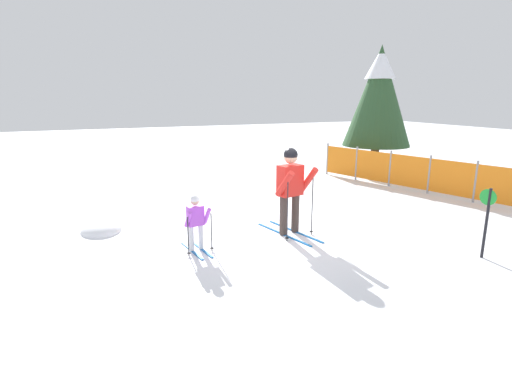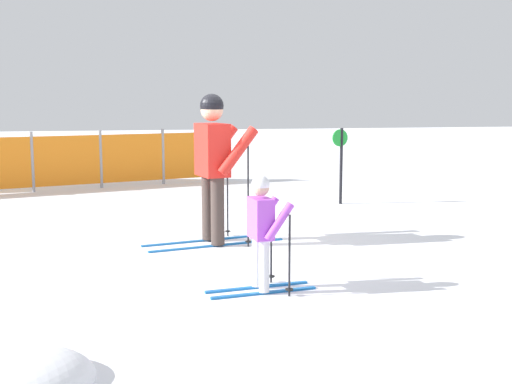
{
  "view_description": "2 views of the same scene",
  "coord_description": "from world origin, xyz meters",
  "px_view_note": "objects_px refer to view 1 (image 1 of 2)",
  "views": [
    {
      "loc": [
        6.93,
        -3.58,
        2.79
      ],
      "look_at": [
        0.23,
        -0.62,
        1.02
      ],
      "focal_mm": 28.0,
      "sensor_mm": 36.0,
      "label": 1
    },
    {
      "loc": [
        -1.07,
        -7.27,
        1.71
      ],
      "look_at": [
        0.29,
        -0.9,
        0.78
      ],
      "focal_mm": 45.0,
      "sensor_mm": 36.0,
      "label": 2
    }
  ],
  "objects_px": {
    "skier_adult": "(291,184)",
    "trail_marker": "(487,215)",
    "skier_child": "(196,219)",
    "conifer_far": "(379,95)",
    "safety_fence": "(409,171)"
  },
  "relations": [
    {
      "from": "skier_adult",
      "to": "conifer_far",
      "type": "distance_m",
      "value": 8.25
    },
    {
      "from": "skier_adult",
      "to": "trail_marker",
      "type": "xyz_separation_m",
      "value": [
        2.47,
        2.51,
        -0.28
      ]
    },
    {
      "from": "conifer_far",
      "to": "trail_marker",
      "type": "relative_size",
      "value": 3.63
    },
    {
      "from": "conifer_far",
      "to": "trail_marker",
      "type": "height_order",
      "value": "conifer_far"
    },
    {
      "from": "skier_adult",
      "to": "safety_fence",
      "type": "height_order",
      "value": "skier_adult"
    },
    {
      "from": "skier_child",
      "to": "conifer_far",
      "type": "bearing_deg",
      "value": 114.14
    },
    {
      "from": "conifer_far",
      "to": "trail_marker",
      "type": "bearing_deg",
      "value": -27.16
    },
    {
      "from": "trail_marker",
      "to": "skier_child",
      "type": "bearing_deg",
      "value": -117.33
    },
    {
      "from": "skier_adult",
      "to": "safety_fence",
      "type": "relative_size",
      "value": 0.29
    },
    {
      "from": "trail_marker",
      "to": "safety_fence",
      "type": "bearing_deg",
      "value": 149.39
    },
    {
      "from": "skier_adult",
      "to": "trail_marker",
      "type": "relative_size",
      "value": 1.42
    },
    {
      "from": "skier_child",
      "to": "trail_marker",
      "type": "distance_m",
      "value": 5.1
    },
    {
      "from": "skier_child",
      "to": "safety_fence",
      "type": "distance_m",
      "value": 7.55
    },
    {
      "from": "safety_fence",
      "to": "conifer_far",
      "type": "xyz_separation_m",
      "value": [
        -2.91,
        1.14,
        2.26
      ]
    },
    {
      "from": "conifer_far",
      "to": "trail_marker",
      "type": "xyz_separation_m",
      "value": [
        7.46,
        -3.83,
        -2.04
      ]
    }
  ]
}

